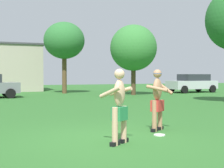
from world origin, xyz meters
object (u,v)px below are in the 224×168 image
Objects in this scene: frisbee at (159,135)px; tree_near_building at (133,48)px; car_silver_mid_lot at (192,83)px; tree_right_field at (64,41)px; player_with_cap at (158,97)px; player_in_green at (119,105)px.

frisbee is 0.05× the size of tree_near_building.
car_silver_mid_lot is at bearing 11.94° from tree_near_building.
tree_right_field is at bearing 139.63° from tree_near_building.
car_silver_mid_lot is 0.83× the size of tree_near_building.
tree_near_building is at bearing -40.37° from tree_right_field.
tree_near_building reaches higher than car_silver_mid_lot.
car_silver_mid_lot is (11.91, 15.20, -0.11)m from player_with_cap.
tree_near_building reaches higher than player_with_cap.
player_in_green is at bearing -129.56° from car_silver_mid_lot.
tree_near_building is at bearing 64.16° from player_in_green.
player_with_cap is 18.05m from tree_right_field.
tree_right_field reaches higher than car_silver_mid_lot.
player_in_green is (-1.60, -1.15, -0.06)m from player_with_cap.
car_silver_mid_lot is at bearing 51.93° from player_with_cap.
tree_right_field is at bearing 81.52° from player_in_green.
player_in_green is 0.31× the size of tree_near_building.
player_with_cap is 0.29× the size of tree_right_field.
player_with_cap reaches higher than frisbee.
car_silver_mid_lot is 11.52m from tree_right_field.
tree_near_building is at bearing 67.76° from player_with_cap.
tree_right_field reaches higher than frisbee.
tree_right_field is 5.91m from tree_near_building.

